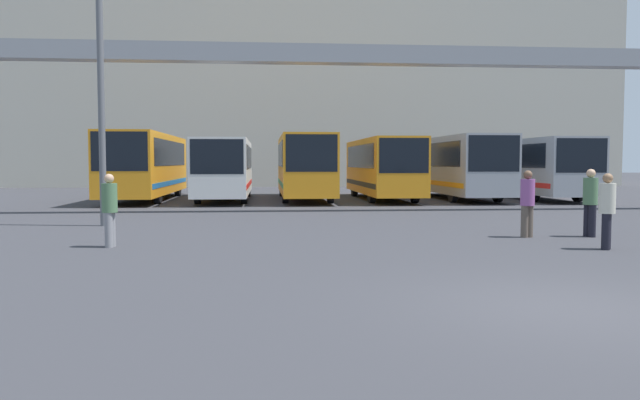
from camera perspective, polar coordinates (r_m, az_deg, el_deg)
ground_plane at (r=9.09m, az=21.74°, el=-9.20°), size 200.00×200.00×0.00m
building_backdrop at (r=55.05m, az=-0.78°, el=10.48°), size 49.92×12.00×17.29m
overhead_gantry at (r=24.78m, az=4.50°, el=11.66°), size 31.20×0.80×6.44m
bus_slot_0 at (r=33.46m, az=-15.59°, el=3.32°), size 2.58×11.92×3.34m
bus_slot_1 at (r=32.29m, az=-8.69°, el=3.10°), size 2.50×10.58×3.03m
bus_slot_2 at (r=32.43m, az=-1.47°, el=3.36°), size 2.48×10.87×3.25m
bus_slot_3 at (r=32.63m, az=5.71°, el=3.19°), size 2.44×10.25×3.11m
bus_slot_4 at (r=33.92m, az=12.39°, el=3.27°), size 2.58×10.88×3.24m
bus_slot_5 at (r=35.46m, az=18.62°, el=3.07°), size 2.63×11.12×3.12m
pedestrian_mid_right at (r=17.01m, az=18.43°, el=-0.17°), size 0.36×0.36×1.74m
pedestrian_near_right at (r=15.31m, az=24.76°, el=-0.77°), size 0.35×0.35×1.71m
pedestrian_mid_left at (r=17.73m, az=23.47°, el=-0.08°), size 0.37×0.37×1.77m
pedestrian_far_center at (r=15.08m, az=-18.68°, el=-0.73°), size 0.35×0.35×1.69m
lamp_post at (r=20.28m, az=-19.40°, el=9.74°), size 0.36×0.36×7.74m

